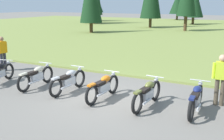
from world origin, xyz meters
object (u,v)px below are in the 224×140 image
motorcycle_olive (147,94)px  motorcycle_navy (196,99)px  rider_checking_bike (221,77)px  motorcycle_silver (69,80)px  motorcycle_cream (36,76)px  motorcycle_orange (103,87)px  rider_in_hivis_vest (2,52)px

motorcycle_olive → motorcycle_navy: (1.47, 0.21, 0.00)m
motorcycle_olive → rider_checking_bike: (2.01, 1.20, 0.51)m
rider_checking_bike → motorcycle_silver: bearing=-167.8°
motorcycle_cream → rider_checking_bike: size_ratio=1.26×
motorcycle_olive → rider_checking_bike: rider_checking_bike is taller
motorcycle_navy → motorcycle_orange: bearing=-175.9°
motorcycle_orange → rider_checking_bike: bearing=18.4°
motorcycle_silver → rider_checking_bike: (5.14, 1.11, 0.51)m
motorcycle_olive → motorcycle_navy: bearing=8.2°
motorcycle_cream → rider_in_hivis_vest: size_ratio=1.26×
motorcycle_orange → rider_checking_bike: (3.61, 1.20, 0.51)m
motorcycle_navy → rider_checking_bike: 1.24m
motorcycle_cream → motorcycle_olive: (4.61, 0.00, 0.00)m
motorcycle_orange → motorcycle_olive: (1.60, 0.01, 0.00)m
motorcycle_orange → rider_checking_bike: size_ratio=1.26×
motorcycle_navy → motorcycle_silver: bearing=-178.4°
motorcycle_orange → rider_in_hivis_vest: bearing=168.3°
motorcycle_olive → motorcycle_navy: 1.48m
motorcycle_cream → rider_checking_bike: (6.63, 1.20, 0.51)m
rider_in_hivis_vest → rider_checking_bike: bearing=-0.6°
motorcycle_cream → rider_checking_bike: 6.75m
motorcycle_cream → motorcycle_orange: size_ratio=1.00×
motorcycle_cream → motorcycle_navy: (6.08, 0.22, 0.00)m
motorcycle_orange → motorcycle_cream: bearing=179.9°
rider_checking_bike → motorcycle_navy: bearing=-118.9°
motorcycle_olive → motorcycle_navy: size_ratio=1.00×
motorcycle_orange → rider_checking_bike: 3.84m
motorcycle_silver → rider_in_hivis_vest: bearing=165.7°
motorcycle_silver → motorcycle_orange: size_ratio=1.00×
motorcycle_cream → motorcycle_navy: 6.09m
motorcycle_silver → motorcycle_olive: same height
motorcycle_orange → rider_in_hivis_vest: size_ratio=1.26×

